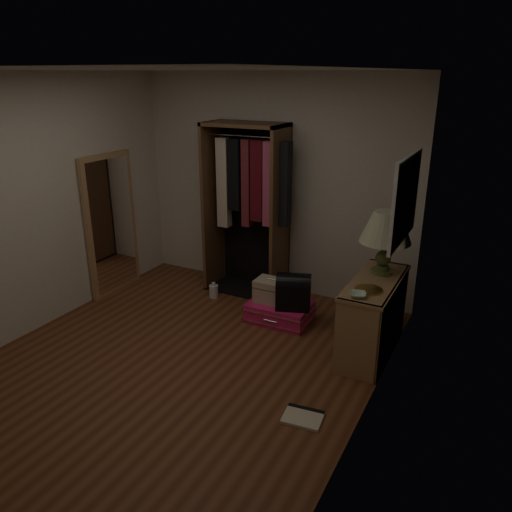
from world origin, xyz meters
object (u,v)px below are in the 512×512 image
object	(u,v)px
pink_suitcase	(280,312)
open_wardrobe	(250,195)
console_bookshelf	(374,313)
black_bag	(293,290)
train_case	(272,291)
floor_mirror	(111,224)
table_lamp	(386,229)
white_jug	(214,291)

from	to	relation	value
pink_suitcase	open_wardrobe	bearing A→B (deg)	138.02
console_bookshelf	black_bag	world-z (taller)	console_bookshelf
black_bag	train_case	bearing A→B (deg)	151.74
console_bookshelf	floor_mirror	xyz separation A→B (m)	(-3.24, -0.04, 0.45)
floor_mirror	pink_suitcase	world-z (taller)	floor_mirror
floor_mirror	table_lamp	xyz separation A→B (m)	(3.24, 0.22, 0.35)
open_wardrobe	black_bag	xyz separation A→B (m)	(0.85, -0.64, -0.80)
open_wardrobe	train_case	size ratio (longest dim) A/B	5.50
pink_suitcase	black_bag	xyz separation A→B (m)	(0.17, -0.04, 0.31)
black_bag	table_lamp	world-z (taller)	table_lamp
console_bookshelf	floor_mirror	world-z (taller)	floor_mirror
open_wardrobe	pink_suitcase	xyz separation A→B (m)	(0.68, -0.60, -1.11)
open_wardrobe	table_lamp	size ratio (longest dim) A/B	3.34
open_wardrobe	table_lamp	xyz separation A→B (m)	(1.74, -0.55, -0.01)
white_jug	floor_mirror	bearing A→B (deg)	-164.01
open_wardrobe	white_jug	distance (m)	1.24
table_lamp	white_jug	bearing A→B (deg)	176.35
floor_mirror	pink_suitcase	distance (m)	2.31
floor_mirror	train_case	distance (m)	2.16
console_bookshelf	open_wardrobe	world-z (taller)	open_wardrobe
console_bookshelf	pink_suitcase	size ratio (longest dim) A/B	1.61
table_lamp	black_bag	bearing A→B (deg)	-174.36
floor_mirror	black_bag	distance (m)	2.40
black_bag	white_jug	world-z (taller)	black_bag
open_wardrobe	table_lamp	bearing A→B (deg)	-17.51
table_lamp	white_jug	world-z (taller)	table_lamp
black_bag	pink_suitcase	bearing A→B (deg)	146.66
black_bag	open_wardrobe	bearing A→B (deg)	123.34
floor_mirror	train_case	world-z (taller)	floor_mirror
open_wardrobe	train_case	bearing A→B (deg)	-45.57
open_wardrobe	floor_mirror	world-z (taller)	open_wardrobe
open_wardrobe	black_bag	size ratio (longest dim) A/B	4.85
white_jug	pink_suitcase	bearing A→B (deg)	-10.30
white_jug	table_lamp	bearing A→B (deg)	-3.65
floor_mirror	train_case	bearing A→B (deg)	4.67
open_wardrobe	table_lamp	world-z (taller)	open_wardrobe
pink_suitcase	train_case	distance (m)	0.25
open_wardrobe	black_bag	distance (m)	1.33
pink_suitcase	train_case	xyz separation A→B (m)	(-0.10, -0.00, 0.23)
floor_mirror	table_lamp	distance (m)	3.27
train_case	floor_mirror	bearing A→B (deg)	-175.33
console_bookshelf	train_case	distance (m)	1.16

